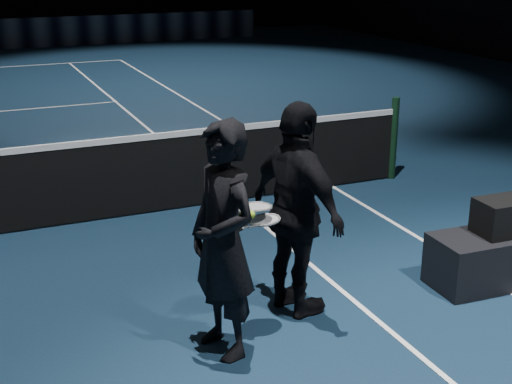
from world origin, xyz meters
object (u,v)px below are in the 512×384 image
racket_lower (264,220)px  tennis_balls (246,212)px  player_b (297,211)px  player_a (223,241)px  racket_upper (256,207)px

racket_lower → tennis_balls: size_ratio=5.67×
tennis_balls → racket_lower: bearing=22.2°
player_b → racket_lower: player_b is taller
tennis_balls → player_a: bearing=-155.2°
racket_lower → racket_upper: racket_upper is taller
racket_lower → tennis_balls: (-0.18, -0.07, 0.12)m
racket_lower → player_a: bearing=180.0°
tennis_balls → player_b: bearing=23.2°
player_b → racket_lower: size_ratio=2.68×
racket_upper → tennis_balls: tennis_balls is taller
player_a → racket_lower: player_a is taller
racket_upper → player_b: bearing=-9.1°
player_b → tennis_balls: size_ratio=15.17×
player_b → racket_upper: bearing=95.6°
player_a → racket_upper: bearing=105.6°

